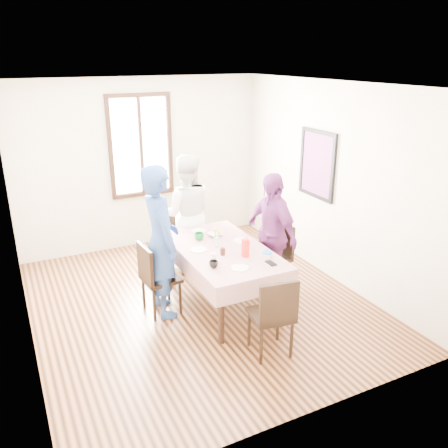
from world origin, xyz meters
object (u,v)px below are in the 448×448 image
at_px(person_far, 187,214).
at_px(chair_right, 271,258).
at_px(chair_far, 188,240).
at_px(dining_table, 222,277).
at_px(person_left, 161,242).
at_px(person_right, 271,234).
at_px(chair_near, 271,314).
at_px(chair_left, 161,278).

bearing_deg(person_far, chair_right, 145.09).
xyz_separation_m(chair_far, person_far, (0.00, -0.02, 0.41)).
bearing_deg(chair_far, dining_table, 87.28).
distance_m(person_left, person_right, 1.48).
bearing_deg(dining_table, person_left, 167.92).
xyz_separation_m(chair_near, person_left, (-0.73, 1.31, 0.47)).
distance_m(chair_far, chair_near, 2.30).
bearing_deg(chair_right, chair_far, 24.93).
bearing_deg(person_right, person_left, -99.20).
relative_size(chair_right, person_left, 0.49).
bearing_deg(chair_right, chair_left, 76.53).
relative_size(chair_left, chair_far, 1.00).
bearing_deg(chair_far, chair_right, 121.72).
relative_size(chair_near, person_left, 0.49).
bearing_deg(person_far, dining_table, 110.14).
height_order(chair_near, person_far, person_far).
bearing_deg(person_left, person_far, -35.46).
bearing_deg(person_left, person_right, -92.55).
bearing_deg(person_right, chair_right, 84.88).
height_order(dining_table, chair_near, chair_near).
height_order(chair_far, person_right, person_right).
distance_m(chair_right, person_left, 1.56).
relative_size(person_left, person_far, 1.08).
bearing_deg(person_right, chair_left, -99.14).
height_order(chair_right, chair_near, same).
relative_size(person_left, person_right, 1.14).
bearing_deg(person_far, person_right, 144.36).
distance_m(chair_far, person_far, 0.41).
distance_m(person_far, person_right, 1.31).
height_order(chair_left, person_right, person_right).
bearing_deg(dining_table, chair_near, -90.00).
distance_m(dining_table, person_left, 0.93).
height_order(person_left, person_right, person_left).
bearing_deg(person_left, chair_near, -149.19).
distance_m(chair_near, person_far, 2.32).
relative_size(chair_right, person_right, 0.56).
bearing_deg(dining_table, person_far, 90.00).
height_order(dining_table, chair_right, chair_right).
distance_m(chair_right, person_far, 1.38).
relative_size(dining_table, chair_left, 1.84).
relative_size(chair_right, chair_near, 1.00).
xyz_separation_m(dining_table, person_right, (0.73, 0.05, 0.44)).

